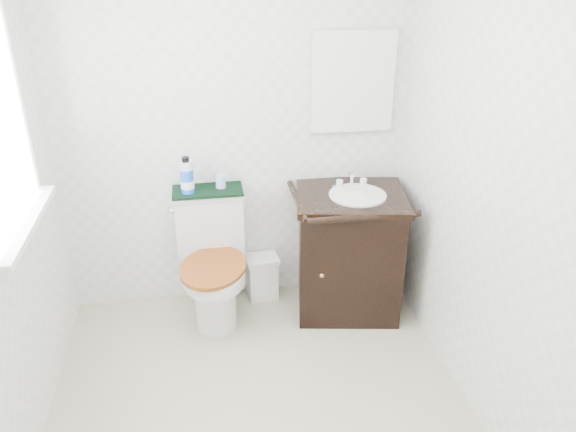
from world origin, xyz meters
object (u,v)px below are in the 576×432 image
object	(u,v)px
vanity	(349,249)
mouthwash_bottle	(187,176)
cup	(221,181)
toilet	(213,265)
trash_bin	(262,277)

from	to	relation	value
vanity	mouthwash_bottle	distance (m)	1.13
vanity	mouthwash_bottle	xyz separation A→B (m)	(-1.00, 0.16, 0.51)
vanity	cup	xyz separation A→B (m)	(-0.79, 0.21, 0.45)
toilet	trash_bin	world-z (taller)	toilet
toilet	mouthwash_bottle	xyz separation A→B (m)	(-0.12, 0.09, 0.58)
toilet	mouthwash_bottle	bearing A→B (deg)	141.76
trash_bin	cup	distance (m)	0.76
vanity	cup	world-z (taller)	vanity
trash_bin	mouthwash_bottle	size ratio (longest dim) A/B	1.36
toilet	trash_bin	xyz separation A→B (m)	(0.33, 0.13, -0.20)
trash_bin	mouthwash_bottle	distance (m)	0.90
toilet	cup	xyz separation A→B (m)	(0.08, 0.14, 0.52)
cup	trash_bin	bearing A→B (deg)	-2.00
vanity	cup	distance (m)	0.93
trash_bin	cup	bearing A→B (deg)	178.00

